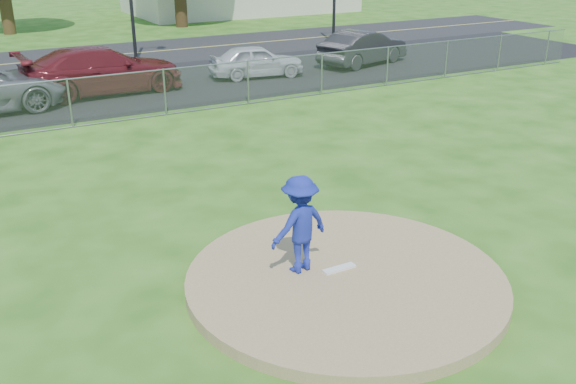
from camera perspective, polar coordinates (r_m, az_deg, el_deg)
name	(u,v)px	position (r m, az deg, el deg)	size (l,w,h in m)	color
ground	(157,135)	(19.46, -11.60, 4.99)	(120.00, 120.00, 0.00)	#255713
pitchers_mound	(345,280)	(11.01, 5.13, -7.78)	(5.40, 5.40, 0.20)	#987D53
pitching_rubber	(339,269)	(11.09, 4.57, -6.80)	(0.60, 0.15, 0.04)	white
chain_link_fence	(135,96)	(21.13, -13.48, 8.28)	(40.00, 0.06, 1.50)	gray
parking_lot	(101,91)	(25.55, -16.25, 8.61)	(50.00, 8.00, 0.01)	black
street	(62,59)	(32.77, -19.48, 11.05)	(60.00, 7.00, 0.01)	black
pitcher	(300,224)	(10.70, 1.05, -2.88)	(1.10, 0.63, 1.70)	#1B2897
parked_car_darkred	(102,70)	(24.98, -16.20, 10.37)	(2.41, 5.94, 1.72)	maroon
parked_car_pearl	(257,61)	(26.96, -2.81, 11.56)	(1.55, 3.86, 1.32)	silver
parked_car_charcoal	(363,47)	(29.77, 6.70, 12.65)	(1.62, 4.64, 1.53)	#262629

